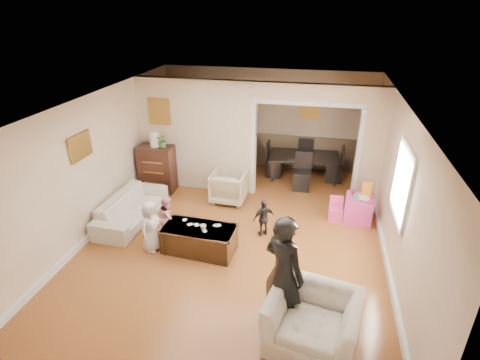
% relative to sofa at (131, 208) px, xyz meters
% --- Properties ---
extents(floor, '(7.00, 7.00, 0.00)m').
position_rel_sofa_xyz_m(floor, '(2.24, 0.00, -0.28)').
color(floor, '#A2582A').
rests_on(floor, ground).
extents(partition_left, '(2.75, 0.18, 2.60)m').
position_rel_sofa_xyz_m(partition_left, '(0.86, 1.80, 1.02)').
color(partition_left, beige).
rests_on(partition_left, ground).
extents(partition_right, '(0.55, 0.18, 2.60)m').
position_rel_sofa_xyz_m(partition_right, '(4.71, 1.80, 1.02)').
color(partition_right, beige).
rests_on(partition_right, ground).
extents(partition_header, '(2.22, 0.18, 0.35)m').
position_rel_sofa_xyz_m(partition_header, '(3.34, 1.80, 2.14)').
color(partition_header, beige).
rests_on(partition_header, partition_right).
extents(window_pane, '(0.03, 0.95, 1.10)m').
position_rel_sofa_xyz_m(window_pane, '(4.97, -0.40, 1.27)').
color(window_pane, white).
rests_on(window_pane, ground).
extents(framed_art_partition, '(0.45, 0.03, 0.55)m').
position_rel_sofa_xyz_m(framed_art_partition, '(0.04, 1.70, 1.57)').
color(framed_art_partition, brown).
rests_on(framed_art_partition, partition_left).
extents(framed_art_sofa_wall, '(0.03, 0.55, 0.40)m').
position_rel_sofa_xyz_m(framed_art_sofa_wall, '(-0.47, -0.60, 1.52)').
color(framed_art_sofa_wall, brown).
extents(framed_art_alcove, '(0.45, 0.03, 0.55)m').
position_rel_sofa_xyz_m(framed_art_alcove, '(3.34, 3.44, 1.42)').
color(framed_art_alcove, brown).
extents(sofa, '(0.82, 1.95, 0.56)m').
position_rel_sofa_xyz_m(sofa, '(0.00, 0.00, 0.00)').
color(sofa, beige).
rests_on(sofa, ground).
extents(armchair_back, '(0.77, 0.79, 0.70)m').
position_rel_sofa_xyz_m(armchair_back, '(1.75, 1.25, 0.07)').
color(armchair_back, '#C2AF87').
rests_on(armchair_back, ground).
extents(armchair_front, '(1.32, 1.21, 0.75)m').
position_rel_sofa_xyz_m(armchair_front, '(3.77, -2.37, 0.09)').
color(armchair_front, beige).
rests_on(armchair_front, ground).
extents(dresser, '(0.81, 0.45, 1.11)m').
position_rel_sofa_xyz_m(dresser, '(-0.02, 1.41, 0.27)').
color(dresser, '#33170F').
rests_on(dresser, ground).
extents(table_lamp, '(0.22, 0.22, 0.36)m').
position_rel_sofa_xyz_m(table_lamp, '(-0.02, 1.41, 1.01)').
color(table_lamp, beige).
rests_on(table_lamp, dresser).
extents(potted_plant, '(0.29, 0.25, 0.33)m').
position_rel_sofa_xyz_m(potted_plant, '(0.18, 1.41, 0.99)').
color(potted_plant, '#497333').
rests_on(potted_plant, dresser).
extents(coffee_table, '(1.32, 0.74, 0.48)m').
position_rel_sofa_xyz_m(coffee_table, '(1.69, -0.71, -0.04)').
color(coffee_table, '#372011').
rests_on(coffee_table, ground).
extents(coffee_cup, '(0.12, 0.12, 0.10)m').
position_rel_sofa_xyz_m(coffee_cup, '(1.79, -0.76, 0.25)').
color(coffee_cup, silver).
rests_on(coffee_cup, coffee_table).
extents(play_table, '(0.60, 0.60, 0.53)m').
position_rel_sofa_xyz_m(play_table, '(4.55, 1.00, -0.02)').
color(play_table, '#D63895').
rests_on(play_table, ground).
extents(cereal_box, '(0.21, 0.09, 0.30)m').
position_rel_sofa_xyz_m(cereal_box, '(4.67, 1.10, 0.39)').
color(cereal_box, gold).
rests_on(cereal_box, play_table).
extents(cyan_cup, '(0.08, 0.08, 0.08)m').
position_rel_sofa_xyz_m(cyan_cup, '(4.45, 0.95, 0.28)').
color(cyan_cup, '#22ADA5').
rests_on(cyan_cup, play_table).
extents(toy_block, '(0.09, 0.08, 0.05)m').
position_rel_sofa_xyz_m(toy_block, '(4.43, 1.12, 0.27)').
color(toy_block, red).
rests_on(toy_block, play_table).
extents(play_bowl, '(0.26, 0.26, 0.06)m').
position_rel_sofa_xyz_m(play_bowl, '(4.60, 0.88, 0.27)').
color(play_bowl, silver).
rests_on(play_bowl, play_table).
extents(dining_table, '(1.76, 1.05, 0.60)m').
position_rel_sofa_xyz_m(dining_table, '(3.31, 2.85, 0.02)').
color(dining_table, black).
rests_on(dining_table, ground).
extents(adult_person, '(0.76, 0.70, 1.73)m').
position_rel_sofa_xyz_m(adult_person, '(3.33, -2.11, 0.59)').
color(adult_person, black).
rests_on(adult_person, ground).
extents(child_kneel_a, '(0.42, 0.54, 0.97)m').
position_rel_sofa_xyz_m(child_kneel_a, '(0.84, -0.86, 0.21)').
color(child_kneel_a, silver).
rests_on(child_kneel_a, ground).
extents(child_kneel_b, '(0.43, 0.49, 0.86)m').
position_rel_sofa_xyz_m(child_kneel_b, '(0.99, -0.41, 0.15)').
color(child_kneel_b, pink).
rests_on(child_kneel_b, ground).
extents(child_toddler, '(0.47, 0.40, 0.75)m').
position_rel_sofa_xyz_m(child_toddler, '(2.74, 0.04, 0.09)').
color(child_toddler, black).
rests_on(child_toddler, ground).
extents(craft_papers, '(0.75, 0.37, 0.00)m').
position_rel_sofa_xyz_m(craft_papers, '(1.70, -0.61, 0.20)').
color(craft_papers, white).
rests_on(craft_papers, coffee_table).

